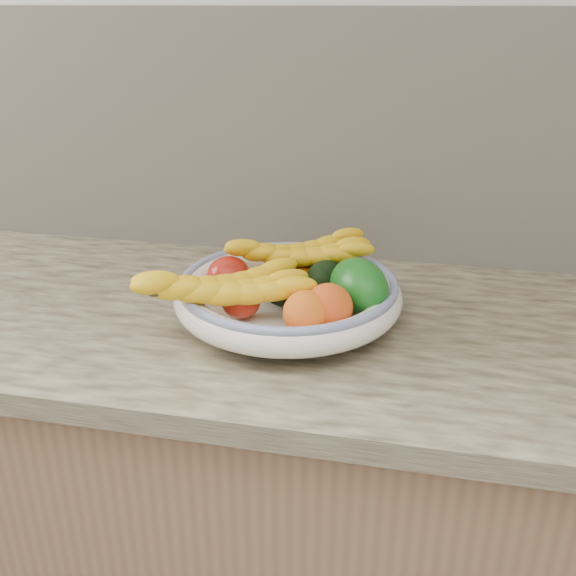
{
  "coord_description": "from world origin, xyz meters",
  "views": [
    {
      "loc": [
        0.21,
        0.68,
        1.41
      ],
      "look_at": [
        0.0,
        1.66,
        0.96
      ],
      "focal_mm": 40.0,
      "sensor_mm": 36.0,
      "label": 1
    }
  ],
  "objects_px": {
    "fruit_bowl": "(288,294)",
    "banana_bunch_front": "(224,292)",
    "banana_bunch_back": "(298,257)",
    "green_mango": "(359,287)"
  },
  "relations": [
    {
      "from": "fruit_bowl",
      "to": "banana_bunch_front",
      "type": "xyz_separation_m",
      "value": [
        -0.09,
        -0.09,
        0.03
      ]
    },
    {
      "from": "green_mango",
      "to": "banana_bunch_back",
      "type": "height_order",
      "value": "green_mango"
    },
    {
      "from": "fruit_bowl",
      "to": "banana_bunch_back",
      "type": "height_order",
      "value": "banana_bunch_back"
    },
    {
      "from": "green_mango",
      "to": "banana_bunch_back",
      "type": "xyz_separation_m",
      "value": [
        -0.12,
        0.08,
        0.01
      ]
    },
    {
      "from": "banana_bunch_back",
      "to": "green_mango",
      "type": "bearing_deg",
      "value": -53.8
    },
    {
      "from": "fruit_bowl",
      "to": "green_mango",
      "type": "distance_m",
      "value": 0.12
    },
    {
      "from": "banana_bunch_back",
      "to": "banana_bunch_front",
      "type": "xyz_separation_m",
      "value": [
        -0.09,
        -0.16,
        -0.01
      ]
    },
    {
      "from": "fruit_bowl",
      "to": "banana_bunch_back",
      "type": "relative_size",
      "value": 1.41
    },
    {
      "from": "green_mango",
      "to": "banana_bunch_back",
      "type": "distance_m",
      "value": 0.15
    },
    {
      "from": "fruit_bowl",
      "to": "green_mango",
      "type": "bearing_deg",
      "value": -2.57
    }
  ]
}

